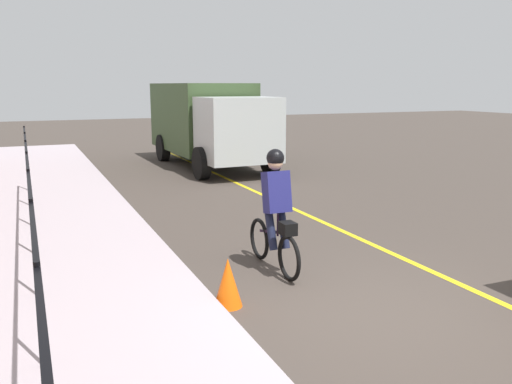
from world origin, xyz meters
TOP-DOWN VIEW (x-y plane):
  - ground_plane at (0.00, 0.00)m, footprint 80.00×80.00m
  - lane_line_centre at (0.00, -1.60)m, footprint 36.00×0.12m
  - sidewalk at (0.00, 3.40)m, footprint 40.00×3.20m
  - iron_fence at (1.00, 3.80)m, footprint 16.64×0.04m
  - cyclist_lead at (1.96, 0.52)m, footprint 1.71×0.36m
  - box_truck_background at (12.43, -1.95)m, footprint 6.75×2.64m
  - traffic_cone_near at (1.02, 1.62)m, footprint 0.36×0.36m

SIDE VIEW (x-z plane):
  - ground_plane at x=0.00m, z-range 0.00..0.00m
  - lane_line_centre at x=0.00m, z-range 0.00..0.01m
  - sidewalk at x=0.00m, z-range 0.00..0.15m
  - traffic_cone_near at x=1.02m, z-range 0.00..0.63m
  - cyclist_lead at x=1.96m, z-range 0.00..1.82m
  - iron_fence at x=1.00m, z-range 0.53..2.13m
  - box_truck_background at x=12.43m, z-range 0.16..2.94m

